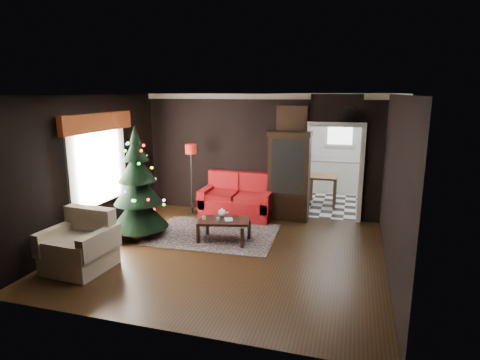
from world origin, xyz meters
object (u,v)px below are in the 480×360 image
(christmas_tree, at_px, (138,185))
(armchair, at_px, (78,242))
(curio_cabinet, at_px, (289,178))
(coffee_table, at_px, (224,230))
(loveseat, at_px, (237,196))
(kitchen_table, at_px, (323,190))
(floor_lamp, at_px, (192,180))
(teapot, at_px, (222,213))
(wall_clock, at_px, (348,114))

(christmas_tree, bearing_deg, armchair, -95.53)
(curio_cabinet, distance_m, coffee_table, 2.13)
(loveseat, xyz_separation_m, kitchen_table, (1.80, 1.65, -0.12))
(christmas_tree, height_order, coffee_table, christmas_tree)
(floor_lamp, height_order, coffee_table, floor_lamp)
(floor_lamp, height_order, teapot, floor_lamp)
(curio_cabinet, relative_size, teapot, 10.58)
(christmas_tree, bearing_deg, kitchen_table, 45.49)
(curio_cabinet, xyz_separation_m, kitchen_table, (0.65, 1.43, -0.57))
(loveseat, relative_size, coffee_table, 1.79)
(wall_clock, bearing_deg, floor_lamp, -172.54)
(curio_cabinet, bearing_deg, floor_lamp, -173.12)
(loveseat, relative_size, teapot, 9.46)
(armchair, height_order, coffee_table, armchair)
(floor_lamp, bearing_deg, kitchen_table, 30.40)
(armchair, bearing_deg, teapot, 52.02)
(loveseat, distance_m, floor_lamp, 1.15)
(armchair, relative_size, teapot, 5.46)
(loveseat, xyz_separation_m, wall_clock, (2.35, 0.40, 1.88))
(christmas_tree, relative_size, coffee_table, 2.28)
(curio_cabinet, height_order, teapot, curio_cabinet)
(coffee_table, bearing_deg, loveseat, 97.12)
(kitchen_table, bearing_deg, wall_clock, -66.25)
(teapot, bearing_deg, christmas_tree, -168.14)
(floor_lamp, bearing_deg, christmas_tree, -104.16)
(teapot, bearing_deg, floor_lamp, 131.91)
(curio_cabinet, bearing_deg, kitchen_table, 65.56)
(curio_cabinet, xyz_separation_m, coffee_table, (-0.96, -1.76, -0.72))
(teapot, bearing_deg, coffee_table, -59.05)
(curio_cabinet, relative_size, coffee_table, 2.00)
(coffee_table, xyz_separation_m, wall_clock, (2.16, 1.94, 2.15))
(armchair, bearing_deg, loveseat, 67.52)
(armchair, bearing_deg, wall_clock, 47.12)
(armchair, xyz_separation_m, coffee_table, (1.88, 1.83, -0.23))
(christmas_tree, relative_size, teapot, 12.08)
(teapot, bearing_deg, loveseat, 94.16)
(curio_cabinet, height_order, christmas_tree, christmas_tree)
(armchair, distance_m, teapot, 2.66)
(loveseat, height_order, kitchen_table, loveseat)
(loveseat, distance_m, wall_clock, 3.04)
(loveseat, height_order, floor_lamp, floor_lamp)
(wall_clock, bearing_deg, teapot, -141.48)
(teapot, distance_m, wall_clock, 3.42)
(loveseat, xyz_separation_m, armchair, (-1.68, -3.37, -0.04))
(kitchen_table, bearing_deg, teapot, -119.20)
(floor_lamp, xyz_separation_m, wall_clock, (3.45, 0.45, 1.55))
(floor_lamp, height_order, wall_clock, wall_clock)
(floor_lamp, relative_size, armchair, 1.71)
(loveseat, relative_size, wall_clock, 5.31)
(wall_clock, bearing_deg, loveseat, -170.34)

